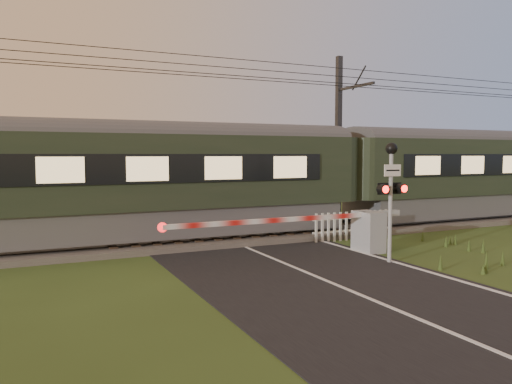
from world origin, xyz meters
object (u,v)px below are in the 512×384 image
boom_gate (359,230)px  catenary_mast (339,136)px  picket_fence (352,225)px  train (342,175)px  crossing_signal (391,181)px

boom_gate → catenary_mast: size_ratio=1.05×
boom_gate → picket_fence: (1.14, 1.91, -0.19)m
boom_gate → picket_fence: boom_gate is taller
train → catenary_mast: (1.39, 2.23, 1.57)m
picket_fence → catenary_mast: catenary_mast is taller
train → picket_fence: 2.63m
train → crossing_signal: size_ratio=12.17×
boom_gate → train: bearing=62.2°
train → boom_gate: 4.53m
catenary_mast → picket_fence: bearing=-118.8°
train → picket_fence: (-0.87, -1.89, -1.61)m
crossing_signal → catenary_mast: (3.50, 7.51, 1.46)m
train → boom_gate: bearing=-117.8°
crossing_signal → picket_fence: 4.00m
picket_fence → catenary_mast: (2.26, 4.12, 3.18)m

